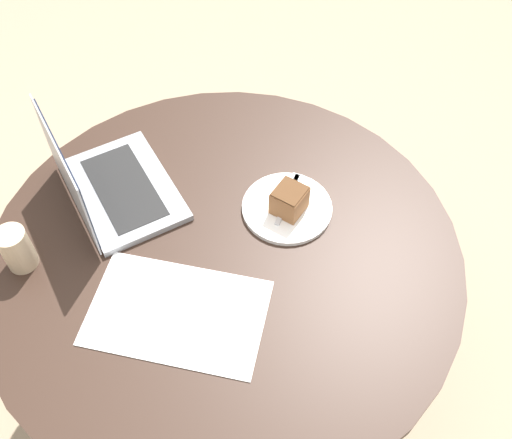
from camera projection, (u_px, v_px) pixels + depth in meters
The scene contains 8 objects.
ground_plane at pixel (233, 374), 1.98m from camera, with size 12.00×12.00×0.00m, color gray.
dining_table at pixel (226, 281), 1.52m from camera, with size 1.13×1.13×0.72m.
paper_document at pixel (177, 313), 1.31m from camera, with size 0.44×0.36×0.00m.
plate at pixel (287, 208), 1.48m from camera, with size 0.22×0.22×0.01m.
cake_slice at pixel (289, 200), 1.44m from camera, with size 0.10×0.10×0.07m.
fork at pixel (290, 193), 1.50m from camera, with size 0.10×0.16×0.00m.
coffee_glass at pixel (17, 249), 1.34m from camera, with size 0.07×0.07×0.11m.
laptop at pixel (109, 185), 1.47m from camera, with size 0.34×0.39×0.25m.
Camera 1 is at (-0.04, -0.80, 1.89)m, focal length 42.00 mm.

